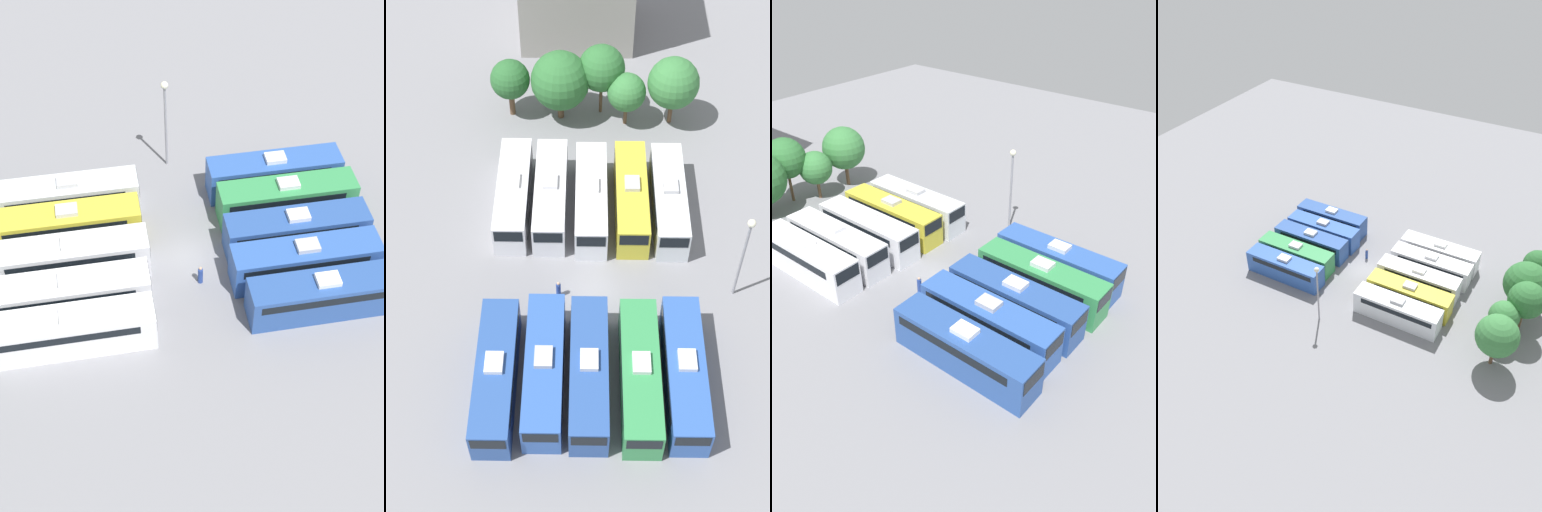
# 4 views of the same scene
# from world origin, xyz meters

# --- Properties ---
(ground_plane) EXTENTS (111.47, 111.47, 0.00)m
(ground_plane) POSITION_xyz_m (0.00, 0.00, 0.00)
(ground_plane) COLOR gray
(bus_0) EXTENTS (2.59, 10.71, 3.41)m
(bus_0) POSITION_xyz_m (-6.38, -8.51, 1.68)
(bus_0) COLOR #284C93
(bus_0) RESTS_ON ground_plane
(bus_1) EXTENTS (2.59, 10.71, 3.41)m
(bus_1) POSITION_xyz_m (-3.15, -8.03, 1.68)
(bus_1) COLOR #2D56A8
(bus_1) RESTS_ON ground_plane
(bus_2) EXTENTS (2.59, 10.71, 3.41)m
(bus_2) POSITION_xyz_m (-0.11, -8.21, 1.68)
(bus_2) COLOR #284C93
(bus_2) RESTS_ON ground_plane
(bus_3) EXTENTS (2.59, 10.71, 3.41)m
(bus_3) POSITION_xyz_m (3.32, -8.40, 1.68)
(bus_3) COLOR #338C4C
(bus_3) RESTS_ON ground_plane
(bus_4) EXTENTS (2.59, 10.71, 3.41)m
(bus_4) POSITION_xyz_m (6.35, -8.15, 1.68)
(bus_4) COLOR #2D56A8
(bus_4) RESTS_ON ground_plane
(bus_5) EXTENTS (2.59, 10.71, 3.41)m
(bus_5) POSITION_xyz_m (-6.40, 8.60, 1.68)
(bus_5) COLOR white
(bus_5) RESTS_ON ground_plane
(bus_6) EXTENTS (2.59, 10.71, 3.41)m
(bus_6) POSITION_xyz_m (-3.33, 8.53, 1.68)
(bus_6) COLOR silver
(bus_6) RESTS_ON ground_plane
(bus_7) EXTENTS (2.59, 10.71, 3.41)m
(bus_7) POSITION_xyz_m (0.01, 8.17, 1.68)
(bus_7) COLOR silver
(bus_7) RESTS_ON ground_plane
(bus_8) EXTENTS (2.59, 10.71, 3.41)m
(bus_8) POSITION_xyz_m (3.31, 8.36, 1.68)
(bus_8) COLOR gold
(bus_8) RESTS_ON ground_plane
(bus_9) EXTENTS (2.59, 10.71, 3.41)m
(bus_9) POSITION_xyz_m (6.40, 8.14, 1.68)
(bus_9) COLOR silver
(bus_9) RESTS_ON ground_plane
(worker_person) EXTENTS (0.36, 0.36, 1.60)m
(worker_person) POSITION_xyz_m (-2.43, -0.60, 0.74)
(worker_person) COLOR navy
(worker_person) RESTS_ON ground_plane
(light_pole) EXTENTS (0.60, 0.60, 8.18)m
(light_pole) POSITION_xyz_m (10.87, -0.17, 5.51)
(light_pole) COLOR gray
(light_pole) RESTS_ON ground_plane
(tree_0) EXTENTS (3.66, 3.66, 5.75)m
(tree_0) POSITION_xyz_m (-7.46, 21.05, 3.88)
(tree_0) COLOR brown
(tree_0) RESTS_ON ground_plane
(tree_1) EXTENTS (5.41, 5.41, 6.81)m
(tree_1) POSITION_xyz_m (-2.85, 20.65, 4.09)
(tree_1) COLOR brown
(tree_1) RESTS_ON ground_plane
(tree_2) EXTENTS (4.30, 4.30, 7.05)m
(tree_2) POSITION_xyz_m (0.91, 21.48, 4.88)
(tree_2) COLOR brown
(tree_2) RESTS_ON ground_plane
(tree_3) EXTENTS (3.55, 3.55, 5.31)m
(tree_3) POSITION_xyz_m (3.19, 19.78, 3.52)
(tree_3) COLOR brown
(tree_3) RESTS_ON ground_plane
(tree_4) EXTENTS (4.71, 4.71, 6.76)m
(tree_4) POSITION_xyz_m (7.38, 20.03, 4.39)
(tree_4) COLOR brown
(tree_4) RESTS_ON ground_plane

